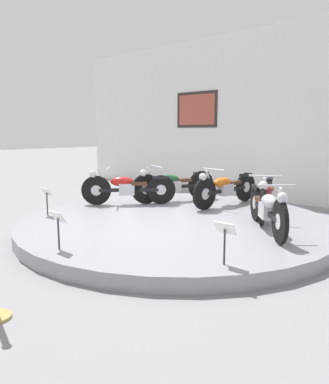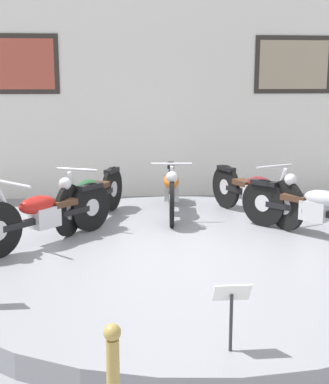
# 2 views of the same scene
# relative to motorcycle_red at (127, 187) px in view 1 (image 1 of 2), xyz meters

# --- Properties ---
(ground_plane) EXTENTS (60.00, 60.00, 0.00)m
(ground_plane) POSITION_rel_motorcycle_red_xyz_m (1.59, -0.28, -0.58)
(ground_plane) COLOR gray
(display_platform) EXTENTS (5.42, 5.42, 0.21)m
(display_platform) POSITION_rel_motorcycle_red_xyz_m (1.59, -0.28, -0.48)
(display_platform) COLOR gray
(display_platform) RESTS_ON ground_plane
(back_wall) EXTENTS (14.00, 0.22, 4.23)m
(back_wall) POSITION_rel_motorcycle_red_xyz_m (1.59, 3.54, 1.54)
(back_wall) COLOR white
(back_wall) RESTS_ON ground_plane
(motorcycle_red) EXTENTS (1.41, 1.44, 0.78)m
(motorcycle_red) POSITION_rel_motorcycle_red_xyz_m (0.00, 0.00, 0.00)
(motorcycle_red) COLOR black
(motorcycle_red) RESTS_ON display_platform
(motorcycle_green) EXTENTS (0.82, 1.85, 0.79)m
(motorcycle_green) POSITION_rel_motorcycle_red_xyz_m (0.49, 0.91, 0.01)
(motorcycle_green) COLOR black
(motorcycle_green) RESTS_ON display_platform
(motorcycle_orange) EXTENTS (0.54, 1.98, 0.79)m
(motorcycle_orange) POSITION_rel_motorcycle_red_xyz_m (1.59, 1.28, 0.01)
(motorcycle_orange) COLOR black
(motorcycle_orange) RESTS_ON display_platform
(motorcycle_maroon) EXTENTS (0.81, 1.86, 0.80)m
(motorcycle_maroon) POSITION_rel_motorcycle_red_xyz_m (2.70, 0.91, 0.01)
(motorcycle_maroon) COLOR black
(motorcycle_maroon) RESTS_ON display_platform
(motorcycle_silver) EXTENTS (1.36, 1.50, 0.78)m
(motorcycle_silver) POSITION_rel_motorcycle_red_xyz_m (3.19, -0.00, 0.00)
(motorcycle_silver) COLOR black
(motorcycle_silver) RESTS_ON display_platform
(info_placard_front_left) EXTENTS (0.26, 0.11, 0.51)m
(info_placard_front_left) POSITION_rel_motorcycle_red_xyz_m (-0.31, -1.67, -0.01)
(info_placard_front_left) COLOR #333338
(info_placard_front_left) RESTS_ON display_platform
(info_placard_front_centre) EXTENTS (0.26, 0.11, 0.51)m
(info_placard_front_centre) POSITION_rel_motorcycle_red_xyz_m (1.59, -2.64, -0.01)
(info_placard_front_centre) COLOR #333338
(info_placard_front_centre) RESTS_ON display_platform
(info_placard_front_right) EXTENTS (0.26, 0.11, 0.51)m
(info_placard_front_right) POSITION_rel_motorcycle_red_xyz_m (3.50, -1.67, -0.01)
(info_placard_front_right) COLOR #333338
(info_placard_front_right) RESTS_ON display_platform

